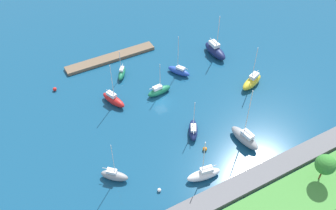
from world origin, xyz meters
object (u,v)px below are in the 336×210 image
(park_tree_midwest, at_px, (326,165))
(sailboat_navy_outer_mooring, at_px, (215,50))
(sailboat_white_near_pier, at_px, (204,174))
(pier_dock, at_px, (111,58))
(sailboat_green_far_south, at_px, (122,73))
(sailboat_red_east_end, at_px, (113,99))
(sailboat_yellow_inner_mooring, at_px, (252,81))
(sailboat_gray_lone_north, at_px, (114,175))
(sailboat_green_far_north, at_px, (159,91))
(sailboat_blue_mid_basin, at_px, (179,71))
(sailboat_navy_by_breakwater, at_px, (193,130))
(mooring_buoy_red, at_px, (55,89))
(mooring_buoy_white, at_px, (159,190))
(sailboat_gray_center_basin, at_px, (245,137))
(mooring_buoy_orange, at_px, (205,149))

(park_tree_midwest, xyz_separation_m, sailboat_navy_outer_mooring, (-5.53, -40.75, -3.62))
(park_tree_midwest, bearing_deg, sailboat_white_near_pier, -31.29)
(pier_dock, bearing_deg, sailboat_green_far_south, 88.23)
(sailboat_white_near_pier, bearing_deg, sailboat_red_east_end, -66.33)
(pier_dock, height_order, sailboat_green_far_south, sailboat_green_far_south)
(pier_dock, distance_m, sailboat_yellow_inner_mooring, 34.93)
(sailboat_gray_lone_north, xyz_separation_m, sailboat_green_far_north, (-17.59, -16.36, -0.02))
(park_tree_midwest, relative_size, sailboat_red_east_end, 0.55)
(pier_dock, height_order, sailboat_blue_mid_basin, sailboat_blue_mid_basin)
(park_tree_midwest, distance_m, sailboat_navy_by_breakwater, 24.84)
(sailboat_blue_mid_basin, bearing_deg, sailboat_navy_outer_mooring, -108.71)
(park_tree_midwest, relative_size, sailboat_green_far_south, 0.80)
(sailboat_gray_lone_north, distance_m, mooring_buoy_red, 28.81)
(mooring_buoy_white, bearing_deg, sailboat_yellow_inner_mooring, -154.84)
(sailboat_gray_center_basin, height_order, mooring_buoy_white, sailboat_gray_center_basin)
(sailboat_navy_outer_mooring, distance_m, mooring_buoy_orange, 31.58)
(sailboat_green_far_south, relative_size, sailboat_navy_by_breakwater, 0.89)
(park_tree_midwest, relative_size, sailboat_green_far_north, 0.71)
(sailboat_red_east_end, distance_m, mooring_buoy_orange, 23.10)
(sailboat_yellow_inner_mooring, relative_size, sailboat_blue_mid_basin, 1.04)
(sailboat_green_far_north, bearing_deg, pier_dock, 100.21)
(sailboat_red_east_end, relative_size, sailboat_navy_by_breakwater, 1.29)
(sailboat_navy_outer_mooring, bearing_deg, mooring_buoy_white, -47.35)
(sailboat_gray_lone_north, distance_m, sailboat_green_far_south, 29.16)
(park_tree_midwest, height_order, sailboat_white_near_pier, sailboat_white_near_pier)
(park_tree_midwest, height_order, sailboat_green_far_north, sailboat_green_far_north)
(sailboat_blue_mid_basin, bearing_deg, mooring_buoy_orange, 132.30)
(sailboat_navy_outer_mooring, xyz_separation_m, sailboat_blue_mid_basin, (11.84, 2.32, -0.44))
(sailboat_yellow_inner_mooring, xyz_separation_m, sailboat_blue_mid_basin, (12.43, -11.74, -0.30))
(sailboat_white_near_pier, bearing_deg, mooring_buoy_orange, -115.59)
(sailboat_green_far_south, distance_m, sailboat_green_far_north, 10.91)
(mooring_buoy_red, bearing_deg, mooring_buoy_white, 103.45)
(sailboat_gray_lone_north, relative_size, sailboat_blue_mid_basin, 0.91)
(sailboat_green_far_south, distance_m, sailboat_red_east_end, 9.41)
(sailboat_gray_center_basin, height_order, mooring_buoy_red, sailboat_gray_center_basin)
(pier_dock, xyz_separation_m, mooring_buoy_white, (7.31, 39.87, -0.04))
(sailboat_navy_outer_mooring, relative_size, sailboat_green_far_north, 1.38)
(park_tree_midwest, height_order, sailboat_yellow_inner_mooring, sailboat_yellow_inner_mooring)
(sailboat_red_east_end, distance_m, mooring_buoy_red, 14.40)
(sailboat_yellow_inner_mooring, bearing_deg, sailboat_red_east_end, -37.60)
(park_tree_midwest, relative_size, sailboat_blue_mid_basin, 0.56)
(sailboat_navy_outer_mooring, relative_size, sailboat_gray_center_basin, 0.86)
(sailboat_green_far_south, height_order, sailboat_gray_center_basin, sailboat_gray_center_basin)
(mooring_buoy_orange, bearing_deg, sailboat_blue_mid_basin, -107.91)
(sailboat_navy_outer_mooring, relative_size, sailboat_blue_mid_basin, 1.09)
(pier_dock, xyz_separation_m, sailboat_blue_mid_basin, (-11.97, 13.24, 0.55))
(park_tree_midwest, distance_m, mooring_buoy_red, 57.88)
(sailboat_gray_lone_north, bearing_deg, sailboat_green_far_south, 106.59)
(pier_dock, xyz_separation_m, sailboat_green_far_south, (0.23, 7.52, 0.51))
(sailboat_gray_center_basin, bearing_deg, sailboat_white_near_pier, 99.85)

